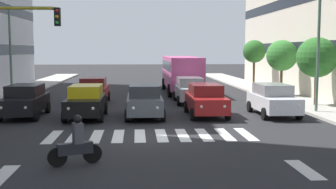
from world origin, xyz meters
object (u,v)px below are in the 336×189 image
Objects in this scene: car_1 at (206,100)px; car_4 at (25,100)px; motorcycle_with_rider at (76,144)px; car_3 at (86,101)px; car_0 at (273,99)px; street_lamp_left at (312,32)px; street_tree_1 at (317,58)px; car_row2_0 at (190,90)px; bus_behind_traffic at (181,70)px; car_row2_1 at (93,90)px; street_tree_3 at (254,52)px; street_lamp_right at (19,40)px; street_tree_2 at (282,56)px; car_2 at (144,101)px.

car_1 and car_4 have the same top height.
car_3 is at bearing -85.36° from motorcycle_with_rider.
motorcycle_with_rider is at bearing 45.66° from car_0.
car_1 is 6.94m from street_lamp_left.
car_3 is 14.42m from street_tree_1.
bus_behind_traffic reaches higher than car_row2_0.
car_row2_1 reaches higher than motorcycle_with_rider.
car_row2_1 is 1.03× the size of street_tree_3.
car_0 is 0.68× the size of street_lamp_right.
bus_behind_traffic is at bearing -133.86° from car_row2_1.
street_tree_1 is at bearing -118.87° from street_lamp_left.
street_tree_1 is at bearing 160.62° from car_row2_0.
bus_behind_traffic reaches higher than car_row2_1.
car_3 and car_row2_0 have the same top height.
car_1 is 9.03m from car_row2_1.
car_0 is 1.06× the size of street_tree_2.
car_1 is at bearing 91.44° from car_row2_0.
bus_behind_traffic is at bearing -91.16° from car_row2_0.
street_tree_3 is (-1.12, -15.57, -1.14)m from street_lamp_left.
motorcycle_with_rider is at bearing 55.37° from street_tree_2.
car_0 is 16.53m from street_tree_3.
car_1 is 9.69m from car_4.
car_0 is at bearing 177.80° from car_1.
motorcycle_with_rider is 28.61m from street_tree_3.
car_3 is 1.00× the size of car_row2_1.
street_tree_3 reaches higher than car_3.
street_lamp_left is at bearing -177.62° from car_3.
street_tree_3 reaches higher than street_tree_2.
car_0 and car_1 have the same top height.
street_tree_3 is at bearing -122.72° from car_2.
car_3 and car_4 have the same top height.
car_4 is 19.12m from street_tree_2.
car_4 is at bearing 27.03° from street_tree_2.
street_tree_2 is (-1.34, -8.67, -1.42)m from street_lamp_left.
street_tree_2 is at bearing -156.80° from car_row2_0.
car_row2_1 is 2.75× the size of motorcycle_with_rider.
car_row2_1 is 9.62m from bus_behind_traffic.
car_row2_1 is at bearing -12.06° from street_tree_1.
street_lamp_right is (15.69, -8.50, 3.37)m from car_0.
street_tree_3 is (-13.40, -16.08, 2.53)m from car_3.
car_2 is 9.72m from motorcycle_with_rider.
car_1 is at bearing -120.23° from motorcycle_with_rider.
car_1 is at bearing 178.07° from car_4.
car_2 is 9.93m from street_lamp_left.
street_lamp_right reaches higher than car_4.
car_4 and car_row2_1 have the same top height.
street_tree_1 is (-1.57, -2.84, -1.46)m from street_lamp_left.
car_0 is 18.16m from street_lamp_right.
street_lamp_right is at bearing -12.18° from car_row2_0.
street_tree_2 reaches higher than car_4.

